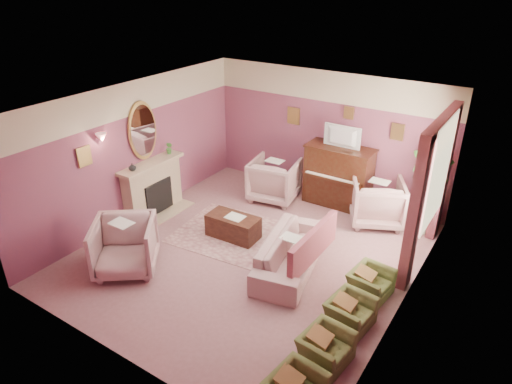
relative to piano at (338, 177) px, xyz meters
The scene contains 47 objects.
floor 2.80m from the piano, 100.57° to the right, with size 5.50×6.00×0.01m, color #8F6064.
ceiling 3.47m from the piano, 100.57° to the right, with size 5.50×6.00×0.01m, color white.
wall_back 0.96m from the piano, 147.38° to the left, with size 5.50×0.02×2.80m, color #643857.
wall_front 5.75m from the piano, 95.03° to the right, with size 5.50×0.02×2.80m, color #643857.
wall_left 4.28m from the piano, 140.49° to the right, with size 0.02×6.00×2.80m, color #643857.
wall_right 3.58m from the piano, 49.98° to the right, with size 0.02×6.00×2.80m, color #643857.
picture_rail_band 1.92m from the piano, 148.20° to the left, with size 5.50×0.01×0.65m, color beige.
stripe_panel 2.66m from the piano, 31.69° to the right, with size 0.01×3.00×2.15m, color #A8B29D.
fireplace_surround 3.96m from the piano, 141.25° to the right, with size 0.30×1.40×1.10m, color tan.
fireplace_inset 3.89m from the piano, 140.33° to the right, with size 0.18×0.72×0.68m, color black.
fire_ember 3.88m from the piano, 139.95° to the right, with size 0.06×0.54×0.10m, color #FF5200.
mantel_shelf 3.97m from the piano, 140.98° to the right, with size 0.40×1.55×0.07m, color tan.
hearth 3.86m from the piano, 139.37° to the right, with size 0.55×1.50×0.02m, color tan.
mirror_frame 4.21m from the piano, 142.22° to the right, with size 0.04×0.72×1.20m, color tan.
mirror_glass 4.19m from the piano, 142.01° to the right, with size 0.01×0.60×1.06m, color silver.
sconce_shade 4.90m from the piano, 131.47° to the right, with size 0.20×0.20×0.16m, color #D77F79.
piano is the anchor object (origin of this frame).
piano_keyshelf 0.36m from the piano, 90.00° to the right, with size 1.30×0.12×0.06m, color #36190E.
piano_keys 0.37m from the piano, 90.00° to the right, with size 1.20×0.08×0.02m, color white.
piano_top 0.66m from the piano, ahead, with size 1.45×0.65×0.04m, color #36190E.
television 0.95m from the piano, 90.00° to the right, with size 0.80×0.12×0.48m, color black.
print_back_left 1.71m from the piano, 167.85° to the left, with size 0.30×0.03×0.38m, color tan.
print_back_right 1.57m from the piano, 14.93° to the left, with size 0.26×0.03×0.34m, color tan.
print_back_mid 1.38m from the piano, 90.00° to the left, with size 0.22×0.03×0.26m, color tan.
print_left_wall 5.15m from the piano, 129.60° to the right, with size 0.03×0.28×0.36m, color tan.
window_blind 2.69m from the piano, 27.19° to the right, with size 0.03×1.40×1.80m, color beige.
curtain_left 3.02m from the piano, 44.04° to the right, with size 0.16×0.34×2.60m, color brown.
curtain_right 2.23m from the piano, ahead, with size 0.16×0.34×2.60m, color brown.
pelmet 3.07m from the piano, 28.06° to the right, with size 0.16×2.20×0.16m, color brown.
mantel_plant 3.67m from the piano, 147.67° to the right, with size 0.16×0.16×0.28m, color #3A802E.
mantel_vase 4.30m from the piano, 135.67° to the right, with size 0.16×0.16×0.16m, color beige.
area_rug 2.57m from the piano, 113.09° to the right, with size 2.50×1.80×0.01m, color #A27371.
coffee_table 2.65m from the piano, 114.62° to the right, with size 1.00×0.50×0.45m, color #391D13.
table_paper 2.61m from the piano, 113.62° to the right, with size 0.35×0.28×0.01m, color beige.
sofa 2.68m from the piano, 82.72° to the right, with size 0.70×2.09×0.85m, color tan.
sofa_throw 2.75m from the piano, 74.41° to the right, with size 0.11×1.59×0.58m, color brown.
floral_armchair_left 1.40m from the piano, 156.84° to the right, with size 0.99×0.99×1.04m, color tan.
floral_armchair_right 1.07m from the piano, 18.03° to the right, with size 0.99×0.99×1.04m, color tan.
floral_armchair_front 4.70m from the piano, 115.23° to the right, with size 0.99×0.99×1.04m, color tan.
olive_chair_b 4.60m from the piano, 67.61° to the right, with size 0.47×0.67×0.58m, color #5D6C32.
olive_chair_c 3.86m from the piano, 62.95° to the right, with size 0.47×0.67×0.58m, color #5D6C32.
olive_chair_d 3.16m from the piano, 56.13° to the right, with size 0.47×0.67×0.58m, color #5D6C32.
side_table 1.83m from the piano, ahead, with size 0.52×0.52×0.70m, color silver.
side_plant_big 1.82m from the piano, ahead, with size 0.30×0.30×0.34m, color #3A802E.
side_plant_small 1.94m from the piano, ahead, with size 0.16×0.16×0.28m, color #3A802E.
palm_pot 1.94m from the piano, ahead, with size 0.34×0.34×0.34m, color brown.
palm_plant 1.92m from the piano, ahead, with size 0.76×0.76×1.44m, color #3A802E.
Camera 1 is at (3.92, -5.80, 4.71)m, focal length 32.00 mm.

